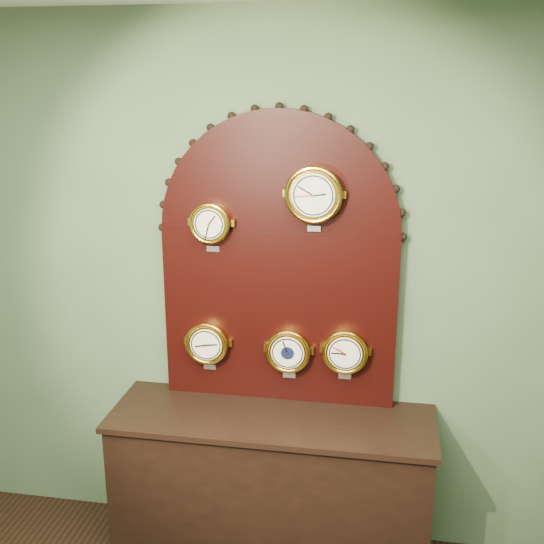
% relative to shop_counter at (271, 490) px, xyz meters
% --- Properties ---
extents(wall_back, '(4.00, 0.00, 4.00)m').
position_rel_shop_counter_xyz_m(wall_back, '(0.00, 0.27, 1.00)').
color(wall_back, '#4A6545').
rests_on(wall_back, ground).
extents(shop_counter, '(1.60, 0.50, 0.80)m').
position_rel_shop_counter_xyz_m(shop_counter, '(0.00, 0.00, 0.00)').
color(shop_counter, black).
rests_on(shop_counter, ground_plane).
extents(display_board, '(1.26, 0.06, 1.53)m').
position_rel_shop_counter_xyz_m(display_board, '(0.00, 0.22, 1.23)').
color(display_board, black).
rests_on(display_board, shop_counter).
extents(roman_clock, '(0.21, 0.08, 0.26)m').
position_rel_shop_counter_xyz_m(roman_clock, '(-0.33, 0.15, 1.38)').
color(roman_clock, gold).
rests_on(roman_clock, display_board).
extents(arabic_clock, '(0.28, 0.08, 0.33)m').
position_rel_shop_counter_xyz_m(arabic_clock, '(0.18, 0.15, 1.53)').
color(arabic_clock, gold).
rests_on(arabic_clock, display_board).
extents(hygrometer, '(0.23, 0.08, 0.28)m').
position_rel_shop_counter_xyz_m(hygrometer, '(-0.37, 0.15, 0.74)').
color(hygrometer, gold).
rests_on(hygrometer, display_board).
extents(barometer, '(0.23, 0.08, 0.28)m').
position_rel_shop_counter_xyz_m(barometer, '(0.06, 0.15, 0.73)').
color(barometer, gold).
rests_on(barometer, display_board).
extents(tide_clock, '(0.23, 0.08, 0.28)m').
position_rel_shop_counter_xyz_m(tide_clock, '(0.35, 0.15, 0.74)').
color(tide_clock, gold).
rests_on(tide_clock, display_board).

